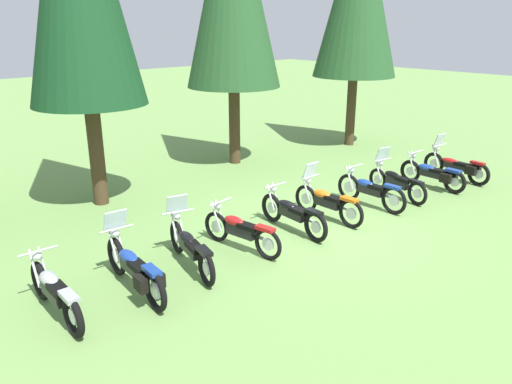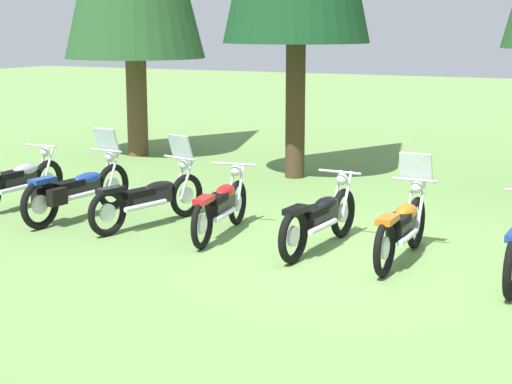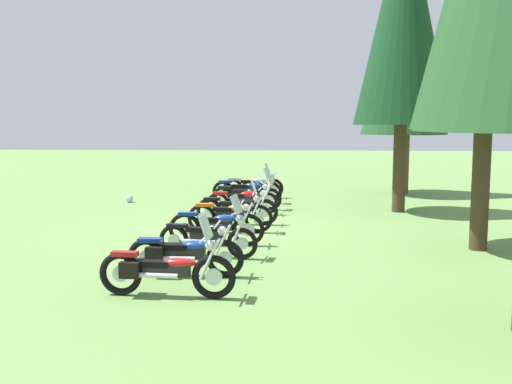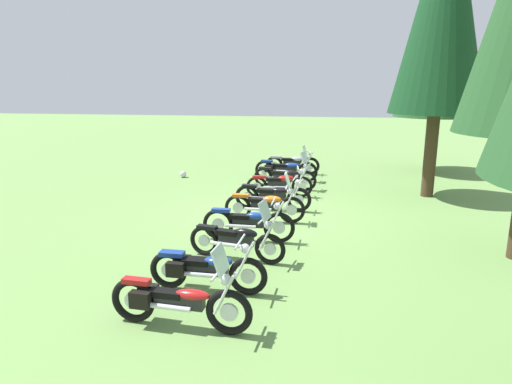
{
  "view_description": "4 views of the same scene",
  "coord_description": "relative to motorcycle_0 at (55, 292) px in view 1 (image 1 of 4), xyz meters",
  "views": [
    {
      "loc": [
        -8.6,
        -7.46,
        4.77
      ],
      "look_at": [
        -1.23,
        0.78,
        0.98
      ],
      "focal_mm": 35.05,
      "sensor_mm": 36.0,
      "label": 1
    },
    {
      "loc": [
        3.5,
        -9.96,
        3.05
      ],
      "look_at": [
        -1.75,
        0.49,
        0.65
      ],
      "focal_mm": 56.76,
      "sensor_mm": 36.0,
      "label": 2
    },
    {
      "loc": [
        15.46,
        1.57,
        2.88
      ],
      "look_at": [
        -1.15,
        0.67,
        0.84
      ],
      "focal_mm": 41.55,
      "sensor_mm": 36.0,
      "label": 3
    },
    {
      "loc": [
        12.06,
        1.74,
        3.63
      ],
      "look_at": [
        0.39,
        -0.16,
        0.78
      ],
      "focal_mm": 31.37,
      "sensor_mm": 36.0,
      "label": 4
    }
  ],
  "objects": [
    {
      "name": "motorcycle_6",
      "position": [
        8.35,
        -0.35,
        0.01
      ],
      "size": [
        0.71,
        2.22,
        1.03
      ],
      "rotation": [
        0.0,
        0.0,
        1.56
      ],
      "color": "black",
      "rests_on": "ground_plane"
    },
    {
      "name": "motorcycle_7",
      "position": [
        9.55,
        -0.37,
        0.0
      ],
      "size": [
        0.69,
        2.15,
        1.34
      ],
      "rotation": [
        0.0,
        0.0,
        1.39
      ],
      "color": "black",
      "rests_on": "ground_plane"
    },
    {
      "name": "motorcycle_2",
      "position": [
        2.73,
        -0.04,
        0.01
      ],
      "size": [
        0.83,
        2.3,
        1.36
      ],
      "rotation": [
        0.0,
        0.0,
        1.33
      ],
      "color": "black",
      "rests_on": "ground_plane"
    },
    {
      "name": "ground_plane",
      "position": [
        6.2,
        -0.31,
        -0.45
      ],
      "size": [
        80.0,
        80.0,
        0.0
      ],
      "primitive_type": "plane",
      "color": "#6B934C"
    },
    {
      "name": "motorcycle_5",
      "position": [
        6.79,
        -0.18,
        0.03
      ],
      "size": [
        0.62,
        2.19,
        1.37
      ],
      "rotation": [
        0.0,
        0.0,
        1.58
      ],
      "color": "black",
      "rests_on": "ground_plane"
    },
    {
      "name": "motorcycle_1",
      "position": [
        1.41,
        -0.18,
        0.03
      ],
      "size": [
        0.69,
        2.44,
        1.39
      ],
      "rotation": [
        0.0,
        0.0,
        1.49
      ],
      "color": "black",
      "rests_on": "ground_plane"
    },
    {
      "name": "motorcycle_9",
      "position": [
        12.36,
        -0.73,
        -0.0
      ],
      "size": [
        0.71,
        2.29,
        1.37
      ],
      "rotation": [
        0.0,
        0.0,
        1.49
      ],
      "color": "black",
      "rests_on": "ground_plane"
    },
    {
      "name": "motorcycle_0",
      "position": [
        0.0,
        0.0,
        0.0
      ],
      "size": [
        0.68,
        2.24,
        1.01
      ],
      "rotation": [
        0.0,
        0.0,
        1.55
      ],
      "color": "black",
      "rests_on": "ground_plane"
    },
    {
      "name": "motorcycle_3",
      "position": [
        4.01,
        -0.09,
        0.01
      ],
      "size": [
        0.7,
        2.18,
        1.0
      ],
      "rotation": [
        0.0,
        0.0,
        1.72
      ],
      "color": "black",
      "rests_on": "ground_plane"
    },
    {
      "name": "motorcycle_4",
      "position": [
        5.6,
        -0.12,
        -0.0
      ],
      "size": [
        0.66,
        2.29,
        1.02
      ],
      "rotation": [
        0.0,
        0.0,
        1.51
      ],
      "color": "black",
      "rests_on": "ground_plane"
    },
    {
      "name": "motorcycle_8",
      "position": [
        11.09,
        -0.65,
        -0.01
      ],
      "size": [
        0.77,
        2.18,
        1.0
      ],
      "rotation": [
        0.0,
        0.0,
        1.55
      ],
      "color": "black",
      "rests_on": "ground_plane"
    }
  ]
}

